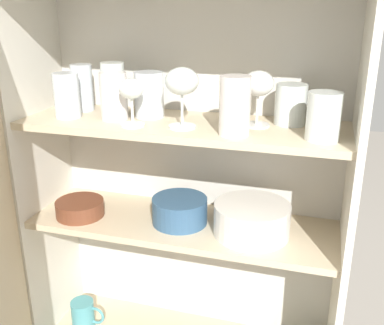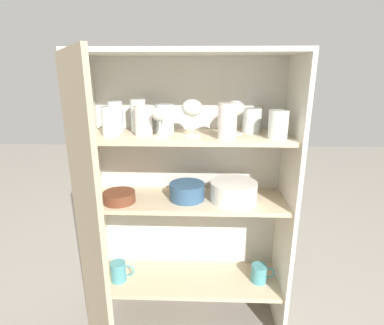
% 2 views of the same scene
% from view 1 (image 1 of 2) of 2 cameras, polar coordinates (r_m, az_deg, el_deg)
% --- Properties ---
extents(cupboard_back_panel, '(0.93, 0.02, 1.32)m').
position_cam_1_polar(cupboard_back_panel, '(1.48, 0.59, -5.89)').
color(cupboard_back_panel, silver).
rests_on(cupboard_back_panel, ground_plane).
extents(cupboard_side_left, '(0.02, 0.32, 1.32)m').
position_cam_1_polar(cupboard_side_left, '(1.54, -17.64, -5.81)').
color(cupboard_side_left, silver).
rests_on(cupboard_side_left, ground_plane).
extents(cupboard_side_right, '(0.02, 0.32, 1.32)m').
position_cam_1_polar(cupboard_side_right, '(1.31, 18.62, -10.77)').
color(cupboard_side_right, silver).
rests_on(cupboard_side_right, ground_plane).
extents(shelf_board_middle, '(0.89, 0.28, 0.02)m').
position_cam_1_polar(shelf_board_middle, '(1.35, -1.19, -7.88)').
color(shelf_board_middle, beige).
extents(shelf_board_upper, '(0.89, 0.28, 0.02)m').
position_cam_1_polar(shelf_board_upper, '(1.24, -1.29, 4.69)').
color(shelf_board_upper, beige).
extents(cupboard_door, '(0.26, 0.40, 1.32)m').
position_cam_1_polar(cupboard_door, '(1.23, -22.28, -13.21)').
color(cupboard_door, tan).
rests_on(cupboard_door, ground_plane).
extents(tumbler_glass_0, '(0.07, 0.07, 0.13)m').
position_cam_1_polar(tumbler_glass_0, '(1.27, -9.91, 8.29)').
color(tumbler_glass_0, silver).
rests_on(tumbler_glass_0, shelf_board_upper).
extents(tumbler_glass_1, '(0.06, 0.06, 0.14)m').
position_cam_1_polar(tumbler_glass_1, '(1.40, -13.76, 9.22)').
color(tumbler_glass_1, white).
rests_on(tumbler_glass_1, shelf_board_upper).
extents(tumbler_glass_2, '(0.07, 0.07, 0.15)m').
position_cam_1_polar(tumbler_glass_2, '(1.35, -9.96, 9.31)').
color(tumbler_glass_2, white).
rests_on(tumbler_glass_2, shelf_board_upper).
extents(tumbler_glass_3, '(0.08, 0.08, 0.11)m').
position_cam_1_polar(tumbler_glass_3, '(1.10, 16.39, 5.65)').
color(tumbler_glass_3, white).
rests_on(tumbler_glass_3, shelf_board_upper).
extents(tumbler_glass_4, '(0.08, 0.08, 0.15)m').
position_cam_1_polar(tumbler_glass_4, '(1.10, 5.47, 7.17)').
color(tumbler_glass_4, silver).
rests_on(tumbler_glass_4, shelf_board_upper).
extents(tumbler_glass_5, '(0.08, 0.08, 0.13)m').
position_cam_1_polar(tumbler_glass_5, '(1.28, -5.46, 8.57)').
color(tumbler_glass_5, white).
rests_on(tumbler_glass_5, shelf_board_upper).
extents(tumbler_glass_6, '(0.08, 0.08, 0.11)m').
position_cam_1_polar(tumbler_glass_6, '(1.23, 12.43, 7.22)').
color(tumbler_glass_6, white).
rests_on(tumbler_glass_6, shelf_board_upper).
extents(tumbler_glass_7, '(0.07, 0.07, 0.13)m').
position_cam_1_polar(tumbler_glass_7, '(1.32, -15.60, 8.22)').
color(tumbler_glass_7, white).
rests_on(tumbler_glass_7, shelf_board_upper).
extents(wine_glass_0, '(0.09, 0.09, 0.16)m').
position_cam_1_polar(wine_glass_0, '(1.15, -1.29, 9.95)').
color(wine_glass_0, white).
rests_on(wine_glass_0, shelf_board_upper).
extents(wine_glass_1, '(0.07, 0.07, 0.13)m').
position_cam_1_polar(wine_glass_1, '(1.19, -7.70, 8.81)').
color(wine_glass_1, white).
rests_on(wine_glass_1, shelf_board_upper).
extents(wine_glass_2, '(0.08, 0.08, 0.15)m').
position_cam_1_polar(wine_glass_2, '(1.18, 8.41, 9.56)').
color(wine_glass_2, white).
rests_on(wine_glass_2, shelf_board_upper).
extents(plate_stack_white, '(0.21, 0.21, 0.09)m').
position_cam_1_polar(plate_stack_white, '(1.27, 7.59, -7.17)').
color(plate_stack_white, white).
rests_on(plate_stack_white, shelf_board_middle).
extents(mixing_bowl_large, '(0.16, 0.16, 0.08)m').
position_cam_1_polar(mixing_bowl_large, '(1.32, -1.57, -5.99)').
color(mixing_bowl_large, '#33567A').
rests_on(mixing_bowl_large, shelf_board_middle).
extents(serving_bowl_small, '(0.14, 0.14, 0.05)m').
position_cam_1_polar(serving_bowl_small, '(1.41, -14.05, -5.54)').
color(serving_bowl_small, brown).
rests_on(serving_bowl_small, shelf_board_middle).
extents(coffee_mug_extra_1, '(0.12, 0.08, 0.10)m').
position_cam_1_polar(coffee_mug_extra_1, '(1.66, -13.60, -18.22)').
color(coffee_mug_extra_1, teal).
rests_on(coffee_mug_extra_1, shelf_board_lower).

